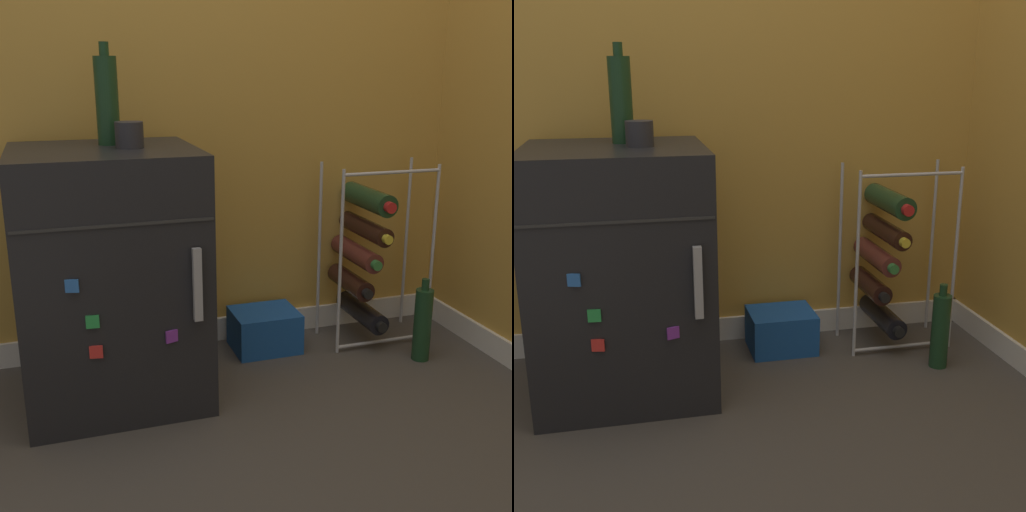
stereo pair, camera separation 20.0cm
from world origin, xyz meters
The scene contains 7 objects.
ground_plane centered at (0.00, 0.00, 0.00)m, with size 14.00×14.00×0.00m, color #423D38.
mini_fridge centered at (-0.47, 0.30, 0.39)m, with size 0.54×0.54×0.78m.
wine_rack centered at (0.46, 0.43, 0.34)m, with size 0.39×0.33×0.68m.
soda_box centered at (0.09, 0.46, 0.07)m, with size 0.24×0.20×0.15m.
fridge_top_cup centered at (-0.39, 0.29, 0.82)m, with size 0.08×0.08×0.08m.
fridge_top_bottle centered at (-0.44, 0.39, 0.92)m, with size 0.07×0.07×0.30m.
loose_bottle_floor centered at (0.59, 0.20, 0.14)m, with size 0.06×0.06×0.30m.
Camera 1 is at (-0.63, -1.62, 1.01)m, focal length 45.00 mm.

